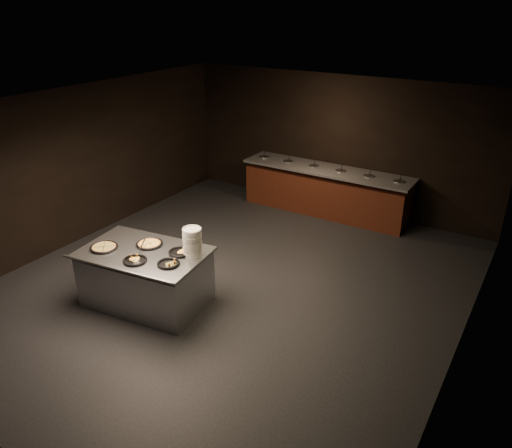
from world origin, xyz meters
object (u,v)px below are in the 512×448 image
at_px(serving_counter, 146,278).
at_px(pan_cheese_whole, 149,244).
at_px(pan_veggie_whole, 104,247).
at_px(plate_stack, 192,242).

distance_m(serving_counter, pan_cheese_whole, 0.53).
bearing_deg(serving_counter, pan_veggie_whole, -163.73).
relative_size(plate_stack, pan_veggie_whole, 1.01).
bearing_deg(pan_veggie_whole, plate_stack, 23.58).
bearing_deg(pan_cheese_whole, plate_stack, 7.78).
height_order(plate_stack, pan_cheese_whole, plate_stack).
bearing_deg(serving_counter, pan_cheese_whole, 100.35).
relative_size(plate_stack, pan_cheese_whole, 1.03).
height_order(plate_stack, pan_veggie_whole, plate_stack).
distance_m(pan_veggie_whole, pan_cheese_whole, 0.67).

